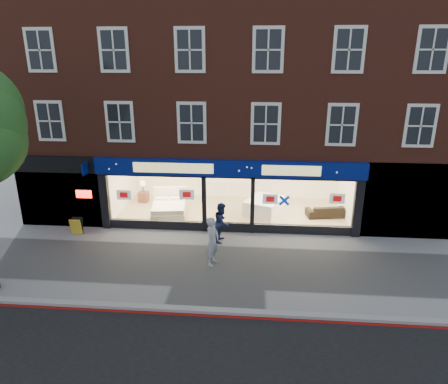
# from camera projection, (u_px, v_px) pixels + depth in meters

# --- Properties ---
(ground) EXTENTS (120.00, 120.00, 0.00)m
(ground) POSITION_uv_depth(u_px,v_px,m) (222.00, 265.00, 14.84)
(ground) COLOR gray
(ground) RESTS_ON ground
(kerb_line) EXTENTS (60.00, 0.10, 0.01)m
(kerb_line) POSITION_uv_depth(u_px,v_px,m) (213.00, 316.00, 11.91)
(kerb_line) COLOR #8C0A07
(kerb_line) RESTS_ON ground
(kerb_stone) EXTENTS (60.00, 0.25, 0.12)m
(kerb_stone) POSITION_uv_depth(u_px,v_px,m) (214.00, 311.00, 12.09)
(kerb_stone) COLOR gray
(kerb_stone) RESTS_ON ground
(showroom_floor) EXTENTS (11.00, 4.50, 0.10)m
(showroom_floor) POSITION_uv_depth(u_px,v_px,m) (231.00, 212.00, 19.78)
(showroom_floor) COLOR tan
(showroom_floor) RESTS_ON ground
(building) EXTENTS (19.00, 8.26, 10.30)m
(building) POSITION_uv_depth(u_px,v_px,m) (234.00, 72.00, 19.24)
(building) COLOR maroon
(building) RESTS_ON ground
(display_bed) EXTENTS (1.89, 2.20, 1.12)m
(display_bed) POSITION_uv_depth(u_px,v_px,m) (169.00, 208.00, 19.29)
(display_bed) COLOR white
(display_bed) RESTS_ON showroom_floor
(bedside_table) EXTENTS (0.52, 0.52, 0.55)m
(bedside_table) POSITION_uv_depth(u_px,v_px,m) (144.00, 197.00, 20.96)
(bedside_table) COLOR brown
(bedside_table) RESTS_ON showroom_floor
(mattress_stack) EXTENTS (2.07, 2.28, 0.73)m
(mattress_stack) POSITION_uv_depth(u_px,v_px,m) (264.00, 206.00, 19.41)
(mattress_stack) COLOR white
(mattress_stack) RESTS_ON showroom_floor
(sofa) EXTENTS (2.02, 1.08, 0.56)m
(sofa) POSITION_uv_depth(u_px,v_px,m) (327.00, 211.00, 19.03)
(sofa) COLOR black
(sofa) RESTS_ON showroom_floor
(a_board) EXTENTS (0.51, 0.34, 0.76)m
(a_board) POSITION_uv_depth(u_px,v_px,m) (77.00, 226.00, 17.30)
(a_board) COLOR gold
(a_board) RESTS_ON ground
(pedestrian_grey) EXTENTS (0.63, 0.78, 1.87)m
(pedestrian_grey) POSITION_uv_depth(u_px,v_px,m) (212.00, 241.00, 14.65)
(pedestrian_grey) COLOR #A8A9B0
(pedestrian_grey) RESTS_ON ground
(pedestrian_blue) EXTENTS (0.74, 0.90, 1.68)m
(pedestrian_blue) POSITION_uv_depth(u_px,v_px,m) (222.00, 222.00, 16.55)
(pedestrian_blue) COLOR #1A254B
(pedestrian_blue) RESTS_ON ground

